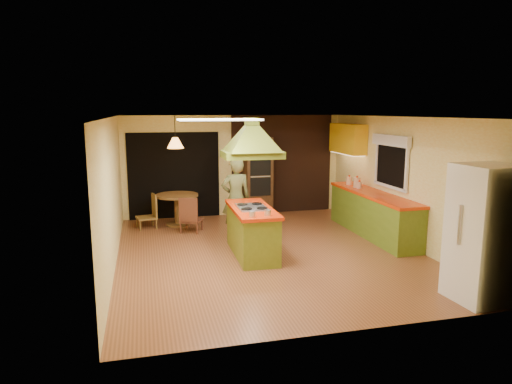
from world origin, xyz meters
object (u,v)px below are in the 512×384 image
object	(u,v)px
man	(236,198)
canister_large	(357,183)
kitchen_island	(252,231)
wall_oven	(258,177)
dining_table	(177,204)
refrigerator	(485,234)

from	to	relation	value
man	canister_large	size ratio (longest dim) A/B	7.63
kitchen_island	man	size ratio (longest dim) A/B	1.07
man	wall_oven	size ratio (longest dim) A/B	0.84
dining_table	kitchen_island	bearing A→B (deg)	-65.35
refrigerator	dining_table	bearing A→B (deg)	122.76
refrigerator	dining_table	world-z (taller)	refrigerator
man	refrigerator	xyz separation A→B (m)	(2.68, -3.97, 0.12)
man	kitchen_island	bearing A→B (deg)	90.31
kitchen_island	canister_large	world-z (taller)	canister_large
refrigerator	canister_large	xyz separation A→B (m)	(0.11, 4.10, 0.07)
man	canister_large	bearing A→B (deg)	-179.24
man	refrigerator	distance (m)	4.79
kitchen_island	refrigerator	bearing A→B (deg)	-44.89
dining_table	canister_large	world-z (taller)	canister_large
kitchen_island	refrigerator	distance (m)	3.83
dining_table	man	bearing A→B (deg)	-49.43
man	canister_large	xyz separation A→B (m)	(2.79, 0.14, 0.20)
man	refrigerator	world-z (taller)	refrigerator
kitchen_island	wall_oven	world-z (taller)	wall_oven
canister_large	refrigerator	bearing A→B (deg)	-91.49
refrigerator	canister_large	size ratio (longest dim) A/B	8.73
wall_oven	canister_large	bearing A→B (deg)	-42.42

